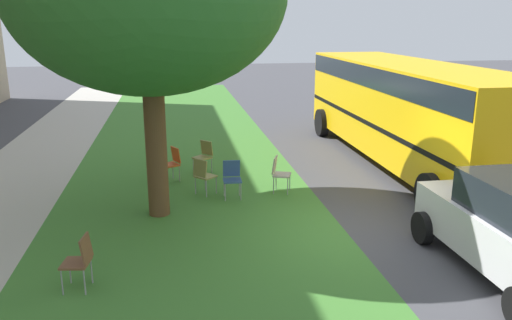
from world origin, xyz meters
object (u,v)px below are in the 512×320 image
(chair_1, at_px, (203,174))
(chair_5, at_px, (279,171))
(chair_2, at_px, (232,176))
(chair_3, at_px, (80,258))
(chair_4, at_px, (172,161))
(chair_0, at_px, (204,154))
(school_bus, at_px, (407,104))

(chair_1, height_order, chair_5, same)
(chair_2, bearing_deg, chair_3, 144.06)
(chair_3, distance_m, chair_4, 5.57)
(chair_0, distance_m, chair_5, 2.54)
(chair_0, height_order, chair_2, same)
(chair_1, height_order, chair_4, same)
(chair_2, relative_size, school_bus, 0.08)
(chair_2, xyz_separation_m, chair_3, (-3.85, 2.79, 0.00))
(chair_5, bearing_deg, chair_0, 41.04)
(chair_1, xyz_separation_m, chair_4, (1.24, 0.72, 0.00))
(chair_3, bearing_deg, school_bus, -53.49)
(chair_2, relative_size, chair_5, 1.00)
(chair_1, distance_m, chair_5, 1.81)
(chair_5, height_order, school_bus, school_bus)
(chair_2, bearing_deg, chair_5, -79.98)
(chair_2, distance_m, chair_4, 2.05)
(chair_0, xyz_separation_m, chair_1, (-1.83, 0.14, 0.00))
(chair_1, xyz_separation_m, chair_3, (-4.14, 2.15, 0.00))
(chair_3, relative_size, chair_5, 1.00)
(chair_4, bearing_deg, school_bus, -85.25)
(chair_2, bearing_deg, chair_4, 41.59)
(chair_1, bearing_deg, chair_4, 30.13)
(chair_4, relative_size, chair_5, 1.00)
(chair_1, bearing_deg, chair_3, 152.62)
(chair_2, relative_size, chair_4, 1.00)
(chair_2, relative_size, chair_3, 1.00)
(chair_2, bearing_deg, school_bus, -68.26)
(chair_3, bearing_deg, chair_2, -35.94)
(chair_2, height_order, school_bus, school_bus)
(chair_4, distance_m, school_bus, 6.73)
(chair_3, height_order, chair_5, same)
(chair_1, height_order, chair_3, same)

